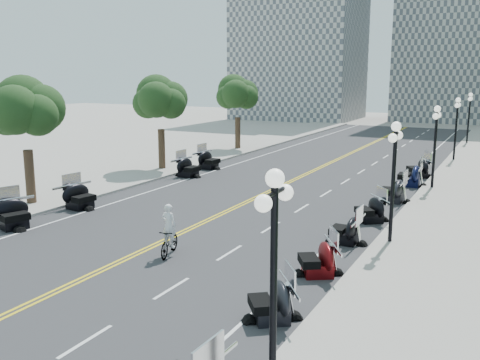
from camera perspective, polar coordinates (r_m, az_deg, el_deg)
The scene contains 47 objects.
ground at distance 22.95m, azimuth -8.23°, elevation -6.51°, with size 160.00×160.00×0.00m, color gray.
road at distance 31.31m, azimuth 2.43°, elevation -1.57°, with size 16.00×90.00×0.01m, color #333335.
centerline_yellow_a at distance 31.36m, azimuth 2.23°, elevation -1.53°, with size 0.12×90.00×0.00m, color yellow.
centerline_yellow_b at distance 31.26m, azimuth 2.63°, elevation -1.57°, with size 0.12×90.00×0.00m, color yellow.
edge_line_north at distance 29.28m, azimuth 13.88°, elevation -2.79°, with size 0.12×90.00×0.00m, color white.
edge_line_south at distance 34.43m, azimuth -7.27°, elevation -0.45°, with size 0.12×90.00×0.00m, color white.
lane_dash_4 at distance 15.34m, azimuth -16.13°, elevation -16.18°, with size 0.12×2.00×0.00m, color white.
lane_dash_5 at distance 18.14m, azimuth -7.29°, elevation -11.37°, with size 0.12×2.00×0.00m, color white.
lane_dash_6 at distance 21.32m, azimuth -1.14°, elevation -7.76°, with size 0.12×2.00×0.00m, color white.
lane_dash_7 at distance 24.74m, azimuth 3.30°, elevation -5.06°, with size 0.12×2.00×0.00m, color white.
lane_dash_8 at distance 28.32m, azimuth 6.61°, elevation -3.01°, with size 0.12×2.00×0.00m, color white.
lane_dash_9 at distance 31.99m, azimuth 9.16°, elevation -1.41°, with size 0.12×2.00×0.00m, color white.
lane_dash_10 at distance 35.74m, azimuth 11.18°, elevation -0.15°, with size 0.12×2.00×0.00m, color white.
lane_dash_11 at distance 39.53m, azimuth 12.81°, elevation 0.88°, with size 0.12×2.00×0.00m, color white.
lane_dash_12 at distance 43.36m, azimuth 14.15°, elevation 1.72°, with size 0.12×2.00×0.00m, color white.
lane_dash_13 at distance 47.22m, azimuth 15.28°, elevation 2.43°, with size 0.12×2.00×0.00m, color white.
lane_dash_14 at distance 51.10m, azimuth 16.24°, elevation 3.03°, with size 0.12×2.00×0.00m, color white.
lane_dash_15 at distance 55.00m, azimuth 17.06°, elevation 3.54°, with size 0.12×2.00×0.00m, color white.
lane_dash_16 at distance 58.91m, azimuth 17.78°, elevation 3.98°, with size 0.12×2.00×0.00m, color white.
lane_dash_17 at distance 62.84m, azimuth 18.40°, elevation 4.37°, with size 0.12×2.00×0.00m, color white.
lane_dash_18 at distance 66.77m, azimuth 18.96°, elevation 4.71°, with size 0.12×2.00×0.00m, color white.
lane_dash_19 at distance 70.71m, azimuth 19.45°, elevation 5.02°, with size 0.12×2.00×0.00m, color white.
sidewalk_north at distance 28.65m, azimuth 21.88°, elevation -3.47°, with size 5.00×90.00×0.15m, color #9E9991.
sidewalk_south at distance 36.87m, azimuth -12.53°, elevation 0.25°, with size 5.00×90.00×0.15m, color #9E9991.
distant_block_a at distance 85.67m, azimuth 6.40°, elevation 15.28°, with size 18.00×14.00×26.00m, color gray.
distant_block_b at distance 86.53m, azimuth 22.24°, elevation 15.83°, with size 16.00×12.00×30.00m, color gray.
street_lamp_1 at distance 11.45m, azimuth 3.60°, elevation -11.19°, with size 0.50×1.20×4.90m, color black, non-canonical shape.
street_lamp_2 at distance 22.54m, azimuth 16.00°, elevation -0.33°, with size 0.50×1.20×4.90m, color black, non-canonical shape.
street_lamp_3 at distance 34.25m, azimuth 20.05°, elevation 3.28°, with size 0.50×1.20×4.90m, color black, non-canonical shape.
street_lamp_4 at distance 46.11m, azimuth 22.04°, elevation 5.04°, with size 0.50×1.20×4.90m, color black, non-canonical shape.
street_lamp_5 at distance 58.02m, azimuth 23.21°, elevation 6.08°, with size 0.50×1.20×4.90m, color black, non-canonical shape.
tree_2 at distance 30.23m, azimuth -21.94°, elevation 6.27°, with size 4.80×4.80×9.20m, color #235619, non-canonical shape.
tree_3 at distance 39.13m, azimuth -8.49°, elevation 7.93°, with size 4.80×4.80×9.20m, color #235619, non-canonical shape.
tree_4 at distance 49.35m, azimuth -0.25°, elevation 8.73°, with size 4.80×4.80×9.20m, color #235619, non-canonical shape.
motorcycle_n_4 at distance 15.63m, azimuth 3.36°, elevation -12.55°, with size 1.89×1.89×1.32m, color black, non-canonical shape.
motorcycle_n_5 at distance 19.07m, azimuth 8.28°, elevation -8.10°, with size 1.94×1.94×1.36m, color #590A0C, non-canonical shape.
motorcycle_n_6 at distance 22.74m, azimuth 11.21°, elevation -5.04°, with size 1.89×1.89×1.32m, color black, non-canonical shape.
motorcycle_n_7 at distance 26.21m, azimuth 13.74°, elevation -2.93°, with size 1.93×1.93×1.35m, color black, non-canonical shape.
motorcycle_n_8 at distance 30.54m, azimuth 16.02°, elevation -0.93°, with size 2.10×2.10×1.47m, color black, non-canonical shape.
motorcycle_n_9 at distance 35.14m, azimuth 17.70°, elevation 0.61°, with size 2.23×2.23×1.56m, color black, non-canonical shape.
motorcycle_n_10 at distance 38.28m, azimuth 18.50°, elevation 1.32°, with size 2.07×2.07×1.45m, color black, non-canonical shape.
motorcycle_s_5 at distance 26.51m, azimuth -23.10°, elevation -3.19°, with size 2.16×2.16×1.51m, color black, non-canonical shape.
motorcycle_s_6 at distance 29.15m, azimuth -16.75°, elevation -1.54°, with size 2.11×2.11×1.47m, color black, non-canonical shape.
motorcycle_s_8 at distance 36.67m, azimuth -5.53°, elevation 1.46°, with size 2.11×2.11×1.48m, color black, non-canonical shape.
motorcycle_s_9 at distance 39.66m, azimuth -3.36°, elevation 2.26°, with size 2.15×2.15×1.50m, color black, non-canonical shape.
bicycle at distance 21.05m, azimuth -7.54°, elevation -6.57°, with size 0.52×1.83×1.10m, color #A51414.
cyclist_rider at distance 20.66m, azimuth -7.65°, elevation -2.84°, with size 0.63×0.41×1.72m, color white.
Camera 1 is at (12.82, -17.70, 6.98)m, focal length 40.00 mm.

